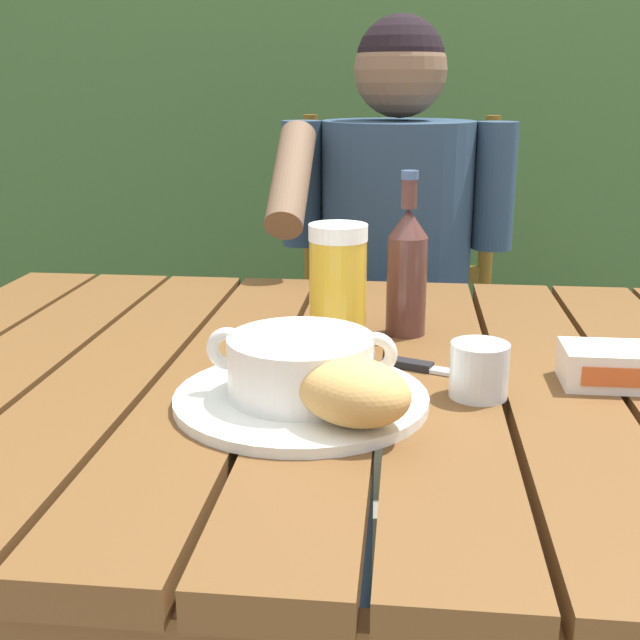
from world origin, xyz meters
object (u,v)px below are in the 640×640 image
chair_near_diner (394,348)px  beer_glass (335,284)px  bread_roll (353,392)px  water_glass_small (479,370)px  butter_tub (606,366)px  person_eating (393,270)px  table_knife (429,368)px  serving_plate (301,399)px  beer_bottle (407,269)px  soup_bowl (301,364)px

chair_near_diner → beer_glass: 0.89m
bread_roll → beer_glass: (-0.05, 0.30, 0.04)m
water_glass_small → butter_tub: 0.17m
person_eating → bread_roll: person_eating is taller
chair_near_diner → bread_roll: 1.16m
water_glass_small → table_knife: size_ratio=0.45×
chair_near_diner → butter_tub: bearing=-74.2°
serving_plate → table_knife: bearing=40.1°
person_eating → water_glass_small: 0.81m
serving_plate → beer_bottle: (0.12, 0.28, 0.09)m
beer_glass → water_glass_small: size_ratio=2.46×
water_glass_small → beer_bottle: bearing=109.9°
beer_bottle → water_glass_small: bearing=-70.1°
serving_plate → soup_bowl: (0.00, -0.00, 0.04)m
person_eating → water_glass_small: bearing=-81.9°
beer_glass → table_knife: 0.18m
beer_bottle → beer_glass: bearing=-151.1°
beer_bottle → table_knife: bearing=-78.7°
soup_bowl → bread_roll: bearing=-49.4°
person_eating → serving_plate: (-0.09, -0.84, 0.04)m
chair_near_diner → beer_bottle: (0.03, -0.76, 0.37)m
chair_near_diner → butter_tub: chair_near_diner is taller
soup_bowl → table_knife: bearing=40.1°
person_eating → beer_bottle: (0.03, -0.56, 0.13)m
serving_plate → chair_near_diner: bearing=85.1°
soup_bowl → water_glass_small: 0.21m
water_glass_small → butter_tub: bearing=19.9°
water_glass_small → bread_roll: bearing=-138.8°
bread_roll → beer_bottle: 0.36m
beer_bottle → table_knife: (0.03, -0.16, -0.09)m
chair_near_diner → serving_plate: bearing=-94.9°
beer_glass → water_glass_small: 0.26m
person_eating → soup_bowl: size_ratio=5.81×
chair_near_diner → table_knife: chair_near_diner is taller
table_knife → person_eating: bearing=94.8°
soup_bowl → table_knife: soup_bowl is taller
person_eating → beer_glass: 0.63m
serving_plate → butter_tub: (0.36, 0.10, 0.02)m
bread_roll → person_eating: bearing=88.6°
chair_near_diner → bread_roll: (-0.03, -1.11, 0.32)m
beer_glass → water_glass_small: beer_glass is taller
beer_bottle → butter_tub: beer_bottle is taller
person_eating → beer_bottle: person_eating is taller
beer_glass → chair_near_diner: bearing=84.9°
bread_roll → table_knife: bearing=67.3°
table_knife → beer_bottle: bearing=101.3°
butter_tub → chair_near_diner: bearing=105.8°
person_eating → soup_bowl: bearing=-95.9°
person_eating → serving_plate: bearing=-95.9°
serving_plate → bread_roll: (0.06, -0.07, 0.04)m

